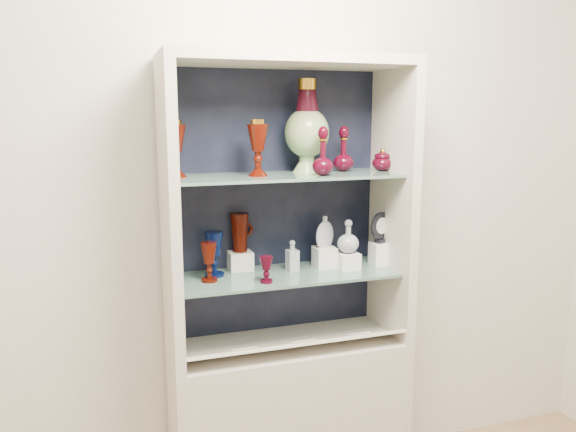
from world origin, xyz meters
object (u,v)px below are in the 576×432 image
object	(u,v)px
pedestal_lamp_left	(176,149)
ruby_pitcher	(240,233)
enamel_urn	(307,126)
ruby_decanter_b	(344,147)
cameo_medallion	(381,227)
pedestal_lamp_right	(258,148)
ruby_decanter_a	(323,148)
ruby_goblet_small	(266,270)
clear_square_bottle	(292,256)
clear_round_decanter	(348,237)
cobalt_goblet	(214,254)
lidded_bowl	(382,160)
ruby_goblet_tall	(209,262)
flat_flask	(325,231)

from	to	relation	value
pedestal_lamp_left	ruby_pitcher	distance (m)	0.46
enamel_urn	ruby_decanter_b	size ratio (longest dim) A/B	1.88
cameo_medallion	pedestal_lamp_right	bearing A→B (deg)	160.77
ruby_decanter_a	cameo_medallion	bearing A→B (deg)	16.17
ruby_goblet_small	clear_square_bottle	bearing A→B (deg)	40.21
enamel_urn	ruby_goblet_small	world-z (taller)	enamel_urn
clear_round_decanter	cameo_medallion	world-z (taller)	cameo_medallion
pedestal_lamp_right	cameo_medallion	bearing A→B (deg)	2.44
ruby_goblet_small	pedestal_lamp_left	bearing A→B (deg)	155.89
cobalt_goblet	ruby_pitcher	size ratio (longest dim) A/B	1.12
ruby_decanter_a	lidded_bowl	world-z (taller)	ruby_decanter_a
cobalt_goblet	ruby_pitcher	distance (m)	0.15
enamel_urn	ruby_goblet_tall	size ratio (longest dim) A/B	2.43
cobalt_goblet	cameo_medallion	bearing A→B (deg)	-4.21
pedestal_lamp_left	ruby_decanter_b	xyz separation A→B (m)	(0.71, -0.00, -0.01)
ruby_goblet_tall	ruby_pitcher	world-z (taller)	ruby_pitcher
ruby_decanter_a	lidded_bowl	xyz separation A→B (m)	(0.31, 0.09, -0.06)
ruby_decanter_b	lidded_bowl	xyz separation A→B (m)	(0.17, -0.04, -0.05)
pedestal_lamp_right	ruby_pitcher	xyz separation A→B (m)	(-0.05, 0.14, -0.37)
ruby_decanter_b	clear_square_bottle	world-z (taller)	ruby_decanter_b
pedestal_lamp_left	flat_flask	bearing A→B (deg)	-0.11
pedestal_lamp_left	cobalt_goblet	distance (m)	0.46
pedestal_lamp_left	clear_square_bottle	world-z (taller)	pedestal_lamp_left
clear_square_bottle	flat_flask	size ratio (longest dim) A/B	0.95
cobalt_goblet	pedestal_lamp_left	bearing A→B (deg)	-174.61
clear_square_bottle	clear_round_decanter	bearing A→B (deg)	-9.42
pedestal_lamp_right	cameo_medallion	xyz separation A→B (m)	(0.57, 0.02, -0.36)
ruby_goblet_tall	ruby_goblet_small	xyz separation A→B (m)	(0.21, -0.09, -0.03)
ruby_decanter_b	ruby_goblet_tall	world-z (taller)	ruby_decanter_b
ruby_decanter_a	cobalt_goblet	bearing A→B (deg)	160.82
lidded_bowl	clear_square_bottle	xyz separation A→B (m)	(-0.40, 0.02, -0.40)
flat_flask	cobalt_goblet	bearing A→B (deg)	155.17
ruby_decanter_b	clear_round_decanter	bearing A→B (deg)	-84.41
pedestal_lamp_right	flat_flask	size ratio (longest dim) A/B	1.56
enamel_urn	ruby_goblet_small	bearing A→B (deg)	-145.71
enamel_urn	cobalt_goblet	bearing A→B (deg)	179.29
ruby_decanter_a	lidded_bowl	size ratio (longest dim) A/B	2.24
pedestal_lamp_right	cobalt_goblet	bearing A→B (deg)	155.17
pedestal_lamp_right	lidded_bowl	xyz separation A→B (m)	(0.56, 0.03, -0.06)
lidded_bowl	cameo_medallion	distance (m)	0.30
pedestal_lamp_right	clear_round_decanter	bearing A→B (deg)	1.36
ruby_goblet_tall	pedestal_lamp_right	bearing A→B (deg)	-2.67
pedestal_lamp_left	pedestal_lamp_right	bearing A→B (deg)	-11.63
ruby_decanter_b	cameo_medallion	bearing A→B (deg)	-13.05
ruby_goblet_tall	ruby_pitcher	bearing A→B (deg)	39.69
ruby_pitcher	ruby_decanter_b	bearing A→B (deg)	-31.40
pedestal_lamp_left	cameo_medallion	bearing A→B (deg)	-2.64
pedestal_lamp_left	ruby_decanter_a	bearing A→B (deg)	-13.19
ruby_decanter_a	flat_flask	size ratio (longest dim) A/B	1.54
lidded_bowl	ruby_goblet_tall	distance (m)	0.86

